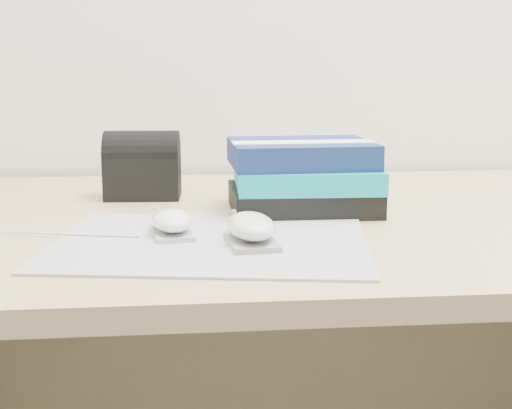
{
  "coord_description": "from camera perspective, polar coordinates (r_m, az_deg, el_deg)",
  "views": [
    {
      "loc": [
        -0.2,
        0.52,
        0.96
      ],
      "look_at": [
        -0.11,
        1.46,
        0.77
      ],
      "focal_mm": 50.0,
      "sensor_mm": 36.0,
      "label": 1
    }
  ],
  "objects": [
    {
      "name": "mouse_front",
      "position": [
        0.9,
        -0.39,
        -1.94
      ],
      "size": [
        0.07,
        0.11,
        0.04
      ],
      "color": "gray",
      "rests_on": "mousepad"
    },
    {
      "name": "book_stack",
      "position": [
        1.12,
        3.79,
        2.26
      ],
      "size": [
        0.23,
        0.19,
        0.11
      ],
      "color": "black",
      "rests_on": "desk"
    },
    {
      "name": "desk",
      "position": [
        1.23,
        4.14,
        -10.82
      ],
      "size": [
        1.6,
        0.8,
        0.73
      ],
      "color": "tan",
      "rests_on": "ground"
    },
    {
      "name": "usb_cable",
      "position": [
        0.99,
        -15.74,
        -2.26
      ],
      "size": [
        0.22,
        0.06,
        0.0
      ],
      "primitive_type": "cylinder",
      "rotation": [
        0.0,
        1.57,
        -0.24
      ],
      "color": "silver",
      "rests_on": "mousepad"
    },
    {
      "name": "mousepad",
      "position": [
        0.92,
        -3.65,
        -3.03
      ],
      "size": [
        0.45,
        0.37,
        0.0
      ],
      "primitive_type": "cube",
      "rotation": [
        0.0,
        0.0,
        -0.16
      ],
      "color": "gray",
      "rests_on": "desk"
    },
    {
      "name": "mouse_rear",
      "position": [
        0.95,
        -6.76,
        -1.43
      ],
      "size": [
        0.06,
        0.1,
        0.04
      ],
      "color": "#A9AAAC",
      "rests_on": "mousepad"
    },
    {
      "name": "pouch",
      "position": [
        1.23,
        -9.05,
        3.1
      ],
      "size": [
        0.13,
        0.09,
        0.12
      ],
      "color": "black",
      "rests_on": "desk"
    }
  ]
}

